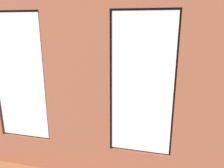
{
  "coord_description": "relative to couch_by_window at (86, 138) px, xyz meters",
  "views": [
    {
      "loc": [
        -1.4,
        6.15,
        2.71
      ],
      "look_at": [
        0.01,
        0.4,
        1.06
      ],
      "focal_mm": 35.0,
      "sensor_mm": 36.0,
      "label": 1
    }
  ],
  "objects": [
    {
      "name": "ground_plane",
      "position": [
        -0.14,
        -2.2,
        -0.38
      ],
      "size": [
        6.7,
        6.46,
        0.1
      ],
      "primitive_type": "cube",
      "color": "brown"
    },
    {
      "name": "table_plant_small",
      "position": [
        -0.1,
        -1.99,
        0.2
      ],
      "size": [
        0.11,
        0.11,
        0.18
      ],
      "color": "beige",
      "rests_on": "coffee_table"
    },
    {
      "name": "potted_plant_corner_near_left",
      "position": [
        -2.64,
        -4.43,
        0.39
      ],
      "size": [
        0.82,
        0.82,
        1.1
      ],
      "color": "beige",
      "rests_on": "ground_plane"
    },
    {
      "name": "couch_by_window",
      "position": [
        0.0,
        0.0,
        0.0
      ],
      "size": [
        1.88,
        0.87,
        0.8
      ],
      "color": "black",
      "rests_on": "ground_plane"
    },
    {
      "name": "couch_left",
      "position": [
        -2.49,
        -2.36,
        -0.0
      ],
      "size": [
        0.92,
        1.95,
        0.8
      ],
      "rotation": [
        0.0,
        0.0,
        1.55
      ],
      "color": "black",
      "rests_on": "ground_plane"
    },
    {
      "name": "potted_plant_near_tv",
      "position": [
        2.0,
        -0.69,
        0.15
      ],
      "size": [
        0.86,
        0.9,
        1.01
      ],
      "color": "gray",
      "rests_on": "ground_plane"
    },
    {
      "name": "potted_plant_mid_room_small",
      "position": [
        -0.99,
        -2.76,
        -0.01
      ],
      "size": [
        0.3,
        0.3,
        0.48
      ],
      "color": "gray",
      "rests_on": "ground_plane"
    },
    {
      "name": "papasan_chair",
      "position": [
        1.0,
        -4.11,
        0.13
      ],
      "size": [
        1.2,
        1.2,
        0.73
      ],
      "color": "olive",
      "rests_on": "ground_plane"
    },
    {
      "name": "potted_plant_foreground_right",
      "position": [
        2.27,
        -4.38,
        0.51
      ],
      "size": [
        0.81,
        0.87,
        1.33
      ],
      "color": "beige",
      "rests_on": "ground_plane"
    },
    {
      "name": "white_wall_right",
      "position": [
        2.86,
        -2.0,
        1.46
      ],
      "size": [
        0.1,
        5.46,
        3.58
      ],
      "primitive_type": "cube",
      "color": "silver",
      "rests_on": "ground_plane"
    },
    {
      "name": "media_console",
      "position": [
        2.56,
        -1.63,
        -0.1
      ],
      "size": [
        0.98,
        0.42,
        0.47
      ],
      "primitive_type": "cube",
      "color": "black",
      "rests_on": "ground_plane"
    },
    {
      "name": "remote_black",
      "position": [
        -0.45,
        -2.13,
        0.11
      ],
      "size": [
        0.17,
        0.13,
        0.02
      ],
      "primitive_type": "cube",
      "rotation": [
        0.0,
        0.0,
        1.0
      ],
      "color": "black",
      "rests_on": "coffee_table"
    },
    {
      "name": "potted_plant_corner_far_left",
      "position": [
        -2.63,
        0.11,
        0.48
      ],
      "size": [
        1.11,
        1.19,
        1.42
      ],
      "color": "beige",
      "rests_on": "ground_plane"
    },
    {
      "name": "potted_plant_by_left_couch",
      "position": [
        -2.09,
        -3.78,
        0.08
      ],
      "size": [
        0.5,
        0.5,
        0.6
      ],
      "color": "beige",
      "rests_on": "ground_plane"
    },
    {
      "name": "remote_silver",
      "position": [
        -0.2,
        -1.88,
        0.11
      ],
      "size": [
        0.14,
        0.17,
        0.02
      ],
      "primitive_type": "cube",
      "rotation": [
        0.0,
        0.0,
        3.73
      ],
      "color": "#B2B2B7",
      "rests_on": "coffee_table"
    },
    {
      "name": "tv_flatscreen",
      "position": [
        2.56,
        -1.64,
        0.57
      ],
      "size": [
        1.22,
        0.2,
        0.85
      ],
      "color": "black",
      "rests_on": "media_console"
    },
    {
      "name": "coffee_table",
      "position": [
        -0.1,
        -1.99,
        0.05
      ],
      "size": [
        1.27,
        0.78,
        0.43
      ],
      "color": "#A87547",
      "rests_on": "ground_plane"
    },
    {
      "name": "candle_jar",
      "position": [
        0.28,
        -1.88,
        0.16
      ],
      "size": [
        0.08,
        0.08,
        0.12
      ],
      "primitive_type": "cylinder",
      "color": "#B7333D",
      "rests_on": "coffee_table"
    },
    {
      "name": "cup_ceramic",
      "position": [
        0.06,
        -2.09,
        0.14
      ],
      "size": [
        0.07,
        0.07,
        0.09
      ],
      "primitive_type": "cylinder",
      "color": "silver",
      "rests_on": "coffee_table"
    },
    {
      "name": "brick_wall_with_windows",
      "position": [
        -0.14,
        0.65,
        1.45
      ],
      "size": [
        6.1,
        0.3,
        3.58
      ],
      "color": "#9E5138",
      "rests_on": "ground_plane"
    }
  ]
}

